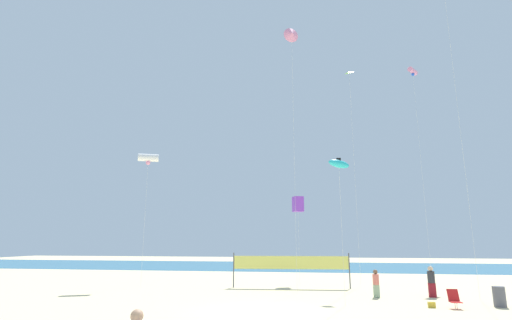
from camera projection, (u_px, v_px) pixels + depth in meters
name	position (u px, v px, depth m)	size (l,w,h in m)	color
ground_plane	(262.00, 311.00, 17.76)	(120.00, 120.00, 0.00)	beige
ocean_band	(298.00, 266.00, 49.43)	(120.00, 20.00, 0.01)	teal
beachgoer_coral_shirt	(376.00, 282.00, 22.26)	(0.36, 0.36, 1.58)	#99B28C
beachgoer_charcoal_shirt	(431.00, 280.00, 22.35)	(0.40, 0.40, 1.77)	maroon
folding_beach_chair	(454.00, 298.00, 18.61)	(0.52, 0.65, 0.89)	red
trash_barrel	(499.00, 297.00, 19.03)	(0.58, 0.58, 0.99)	#595960
volleyball_net	(291.00, 264.00, 26.83)	(8.20, 0.66, 2.40)	#4C4C51
beach_handbag	(432.00, 305.00, 18.74)	(0.34, 0.17, 0.27)	gold
kite_cyan_inflatable	(339.00, 164.00, 20.83)	(1.32, 0.85, 7.70)	silver
kite_lime_diamond	(349.00, 76.00, 31.57)	(0.81, 0.82, 17.19)	silver
kite_violet_box	(298.00, 204.00, 30.69)	(0.99, 0.99, 6.75)	silver
kite_red_diamond	(446.00, 8.00, 25.12)	(0.65, 0.65, 19.51)	silver
kite_pink_tube	(413.00, 72.00, 35.98)	(1.12, 1.32, 19.24)	silver
kite_white_tube	(148.00, 158.00, 29.99)	(1.67, 1.16, 9.96)	silver
kite_pink_delta	(292.00, 35.00, 27.79)	(1.15, 0.77, 18.62)	silver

